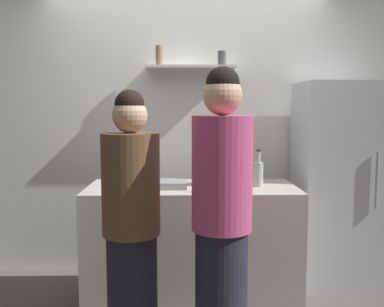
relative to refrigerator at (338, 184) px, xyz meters
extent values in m
cube|color=white|center=(-1.28, 0.40, 0.45)|extent=(4.80, 0.10, 2.60)
cube|color=silver|center=(-1.24, 0.24, 1.00)|extent=(0.78, 0.22, 0.02)
cylinder|color=olive|center=(-1.51, 0.24, 1.10)|extent=(0.06, 0.06, 0.17)
cylinder|color=#4C4C51|center=(-0.97, 0.24, 1.07)|extent=(0.07, 0.07, 0.13)
cube|color=silver|center=(0.00, 0.00, 0.00)|extent=(0.67, 0.58, 1.71)
cylinder|color=#99999E|center=(0.19, -0.31, 0.09)|extent=(0.02, 0.02, 0.45)
cube|color=#B7B2A8|center=(-1.24, -0.34, -0.40)|extent=(1.58, 0.68, 0.91)
cube|color=gray|center=(-1.45, -0.39, 0.08)|extent=(0.34, 0.24, 0.05)
cylinder|color=#B2B2B7|center=(-1.05, -0.60, 0.10)|extent=(0.11, 0.11, 0.11)
cylinder|color=silver|center=(-1.04, -0.62, 0.16)|extent=(0.03, 0.02, 0.16)
cylinder|color=silver|center=(-1.05, -0.61, 0.16)|extent=(0.01, 0.01, 0.15)
cylinder|color=silver|center=(-1.05, -0.60, 0.16)|extent=(0.01, 0.01, 0.16)
cylinder|color=silver|center=(-1.04, -0.62, 0.17)|extent=(0.04, 0.03, 0.18)
cylinder|color=silver|center=(-1.06, -0.58, 0.17)|extent=(0.03, 0.01, 0.18)
cylinder|color=silver|center=(-1.07, -0.59, 0.16)|extent=(0.02, 0.02, 0.16)
cylinder|color=silver|center=(-1.07, -0.61, 0.17)|extent=(0.01, 0.03, 0.17)
cylinder|color=#B2BFB2|center=(-0.74, -0.35, 0.14)|extent=(0.08, 0.08, 0.18)
cylinder|color=#B2BFB2|center=(-0.74, -0.35, 0.27)|extent=(0.03, 0.03, 0.08)
cylinder|color=#333333|center=(-0.74, -0.35, 0.32)|extent=(0.03, 0.03, 0.02)
cylinder|color=black|center=(-1.04, -0.34, 0.16)|extent=(0.07, 0.07, 0.22)
cylinder|color=black|center=(-1.04, -0.34, 0.32)|extent=(0.03, 0.03, 0.10)
cylinder|color=gold|center=(-1.04, -0.34, 0.37)|extent=(0.03, 0.03, 0.02)
cylinder|color=silver|center=(-1.17, -0.23, 0.16)|extent=(0.09, 0.09, 0.21)
cylinder|color=silver|center=(-1.17, -0.23, 0.28)|extent=(0.05, 0.05, 0.02)
cylinder|color=blue|center=(-1.17, -0.23, 0.30)|extent=(0.06, 0.06, 0.02)
cylinder|color=#262633|center=(-1.61, -1.06, -0.48)|extent=(0.30, 0.30, 0.75)
cylinder|color=brown|center=(-1.61, -1.06, 0.20)|extent=(0.34, 0.34, 0.60)
sphere|color=#D8AD8C|center=(-1.61, -1.06, 0.60)|extent=(0.20, 0.20, 0.20)
sphere|color=black|center=(-1.61, -1.06, 0.66)|extent=(0.17, 0.17, 0.17)
cylinder|color=#262633|center=(-1.09, -1.17, -0.45)|extent=(0.30, 0.30, 0.81)
cylinder|color=#D14C7F|center=(-1.09, -1.17, 0.28)|extent=(0.34, 0.34, 0.64)
sphere|color=#D8AD8C|center=(-1.09, -1.17, 0.71)|extent=(0.22, 0.22, 0.22)
sphere|color=black|center=(-1.09, -1.17, 0.77)|extent=(0.19, 0.19, 0.19)
camera|label=1|loc=(-1.31, -3.51, 0.63)|focal=39.71mm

